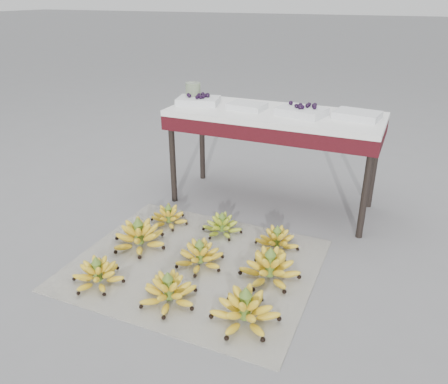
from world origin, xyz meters
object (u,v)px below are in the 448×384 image
at_px(vendor_table, 274,123).
at_px(tray_left, 247,106).
at_px(bunch_front_center, 169,291).
at_px(bunch_front_right, 245,310).
at_px(bunch_back_center, 222,226).
at_px(tray_far_right, 357,115).
at_px(bunch_back_left, 169,217).
at_px(bunch_back_right, 277,241).
at_px(bunch_mid_left, 139,236).
at_px(tray_right, 302,111).
at_px(tray_far_left, 198,100).
at_px(bunch_mid_right, 270,268).
at_px(newspaper_mat, 195,264).
at_px(bunch_front_left, 98,274).
at_px(bunch_mid_center, 200,256).
at_px(glass_jar, 193,92).

relative_size(vendor_table, tray_left, 5.55).
distance_m(bunch_front_center, bunch_front_right, 0.38).
relative_size(bunch_back_center, tray_far_right, 0.92).
xyz_separation_m(bunch_front_center, bunch_back_left, (-0.38, 0.66, -0.01)).
bearing_deg(bunch_back_right, bunch_front_right, -87.20).
bearing_deg(tray_left, bunch_mid_left, -111.11).
bearing_deg(tray_right, tray_far_left, 179.25).
bearing_deg(bunch_mid_right, bunch_back_left, 158.57).
relative_size(bunch_back_center, tray_right, 0.81).
bearing_deg(newspaper_mat, bunch_back_center, 90.17).
height_order(bunch_front_center, bunch_back_right, bunch_front_center).
bearing_deg(tray_far_right, tray_far_left, -177.45).
height_order(bunch_front_left, tray_right, tray_right).
distance_m(bunch_mid_left, tray_far_right, 1.46).
height_order(vendor_table, tray_right, tray_right).
height_order(bunch_front_left, bunch_back_right, bunch_front_left).
height_order(newspaper_mat, bunch_front_right, bunch_front_right).
height_order(vendor_table, tray_far_right, tray_far_right).
distance_m(bunch_mid_center, tray_far_right, 1.25).
relative_size(bunch_front_center, tray_far_left, 1.14).
bearing_deg(tray_left, tray_far_left, -179.69).
relative_size(tray_left, glass_jar, 1.87).
bearing_deg(glass_jar, tray_far_right, 0.12).
bearing_deg(tray_left, bunch_front_center, -86.24).
bearing_deg(bunch_mid_center, bunch_front_center, -108.84).
xyz_separation_m(bunch_mid_right, tray_right, (-0.09, 0.82, 0.60)).
bearing_deg(bunch_mid_center, tray_far_left, 96.69).
xyz_separation_m(bunch_front_right, bunch_back_right, (-0.05, 0.64, -0.01)).
distance_m(newspaper_mat, bunch_mid_center, 0.06).
relative_size(bunch_front_left, tray_right, 0.86).
bearing_deg(bunch_back_left, bunch_back_center, 6.84).
distance_m(bunch_front_left, vendor_table, 1.41).
distance_m(bunch_back_right, tray_far_right, 0.89).
distance_m(newspaper_mat, bunch_front_left, 0.50).
height_order(bunch_mid_right, tray_far_right, tray_far_right).
bearing_deg(newspaper_mat, glass_jar, 116.71).
relative_size(bunch_front_right, bunch_mid_left, 0.88).
height_order(bunch_front_center, tray_left, tray_left).
distance_m(newspaper_mat, bunch_back_left, 0.48).
xyz_separation_m(bunch_back_right, tray_right, (-0.04, 0.53, 0.61)).
height_order(bunch_front_center, bunch_mid_center, bunch_front_center).
relative_size(bunch_mid_right, vendor_table, 0.23).
height_order(bunch_front_center, bunch_mid_right, bunch_mid_right).
bearing_deg(tray_far_right, bunch_front_center, -115.99).
distance_m(bunch_front_left, bunch_front_right, 0.77).
relative_size(bunch_front_right, bunch_mid_center, 1.03).
relative_size(bunch_front_left, tray_far_left, 0.89).
bearing_deg(tray_far_right, newspaper_mat, -124.84).
bearing_deg(bunch_mid_right, vendor_table, 107.79).
bearing_deg(glass_jar, bunch_mid_left, -84.39).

